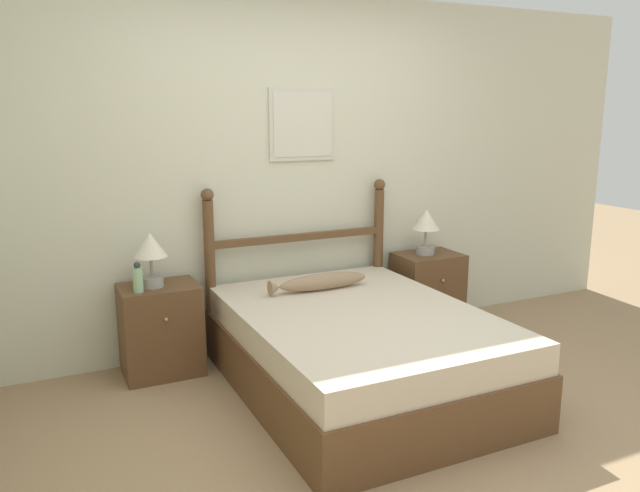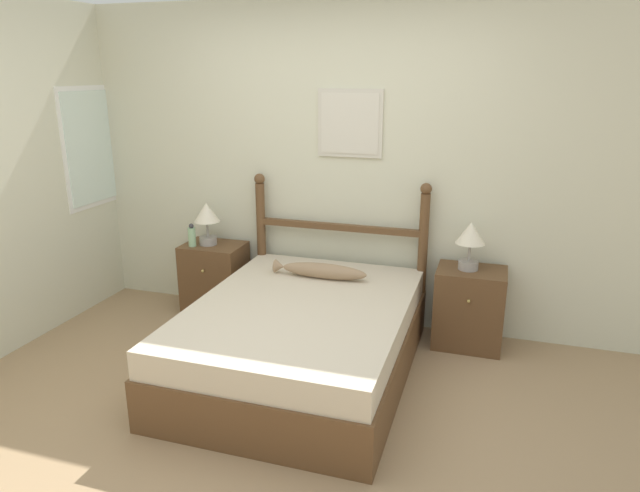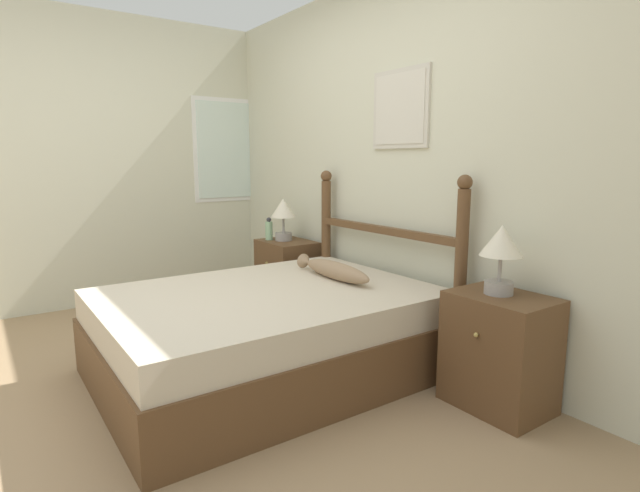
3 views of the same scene
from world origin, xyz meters
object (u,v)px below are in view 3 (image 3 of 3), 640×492
Objects in this scene: fish_pillow at (334,270)px; nightstand_right at (499,352)px; nightstand_left at (287,275)px; table_lamp_right at (501,248)px; table_lamp_left at (283,213)px; bottle at (269,230)px; bed at (268,333)px.

nightstand_right is at bearing 14.04° from fish_pillow.
nightstand_left and nightstand_right have the same top height.
nightstand_left is at bearing -179.88° from table_lamp_right.
table_lamp_right is (2.14, 0.01, 0.00)m from table_lamp_left.
nightstand_left is at bearing 165.32° from fish_pillow.
nightstand_right is 0.54m from table_lamp_right.
table_lamp_left is (-2.17, -0.01, 0.54)m from nightstand_right.
fish_pillow is at bearing -165.34° from table_lamp_right.
bottle is at bearing -177.61° from nightstand_right.
nightstand_left is 0.84× the size of fish_pillow.
nightstand_right reaches higher than bed.
fish_pillow is (1.08, -0.26, -0.27)m from table_lamp_left.
table_lamp_left reaches higher than bed.
bottle is at bearing -177.46° from table_lamp_right.
bottle is at bearing -146.10° from nightstand_left.
fish_pillow is (1.18, -0.18, -0.12)m from bottle.
table_lamp_right is (1.03, 0.79, 0.59)m from bed.
nightstand_right is at bearing -7.89° from table_lamp_right.
nightstand_right is at bearing 0.25° from table_lamp_left.
table_lamp_right is at bearing 14.66° from fish_pillow.
bottle is at bearing 171.45° from fish_pillow.
nightstand_left is 2.17m from table_lamp_right.
fish_pillow is at bearing -165.96° from nightstand_right.
bed is at bearing -143.51° from nightstand_right.
table_lamp_left and table_lamp_right have the same top height.
fish_pillow is at bearing -14.68° from nightstand_left.
bottle reaches higher than nightstand_left.
table_lamp_left reaches higher than bottle.
table_lamp_left is 1.84× the size of bottle.
table_lamp_right is at bearing 172.11° from nightstand_right.
nightstand_left is at bearing 13.48° from table_lamp_left.
fish_pillow reaches higher than nightstand_left.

